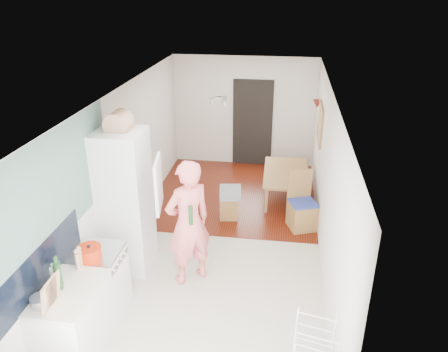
% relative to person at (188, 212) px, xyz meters
% --- Properties ---
extents(room_shell, '(3.20, 7.00, 2.50)m').
position_rel_person_xyz_m(room_shell, '(0.30, 0.98, 0.15)').
color(room_shell, silver).
rests_on(room_shell, ground).
extents(floor, '(3.20, 7.00, 0.01)m').
position_rel_person_xyz_m(floor, '(0.30, 0.98, -1.10)').
color(floor, beige).
rests_on(floor, ground).
extents(wood_floor_overlay, '(3.20, 3.30, 0.01)m').
position_rel_person_xyz_m(wood_floor_overlay, '(0.30, 2.83, -1.09)').
color(wood_floor_overlay, '#5D1D10').
rests_on(wood_floor_overlay, room_shell).
extents(sage_wall_panel, '(0.02, 3.00, 1.30)m').
position_rel_person_xyz_m(sage_wall_panel, '(-1.29, -1.02, 0.75)').
color(sage_wall_panel, slate).
rests_on(sage_wall_panel, room_shell).
extents(tile_splashback, '(0.02, 1.90, 0.50)m').
position_rel_person_xyz_m(tile_splashback, '(-1.28, -1.57, 0.05)').
color(tile_splashback, black).
rests_on(tile_splashback, room_shell).
extents(doorway_recess, '(0.90, 0.04, 2.00)m').
position_rel_person_xyz_m(doorway_recess, '(0.50, 4.46, -0.10)').
color(doorway_recess, black).
rests_on(doorway_recess, room_shell).
extents(base_cabinet, '(0.60, 0.90, 0.86)m').
position_rel_person_xyz_m(base_cabinet, '(-1.00, -1.57, -0.67)').
color(base_cabinet, silver).
rests_on(base_cabinet, room_shell).
extents(worktop, '(0.62, 0.92, 0.06)m').
position_rel_person_xyz_m(worktop, '(-1.00, -1.57, -0.21)').
color(worktop, beige).
rests_on(worktop, room_shell).
extents(range_cooker, '(0.60, 0.60, 0.88)m').
position_rel_person_xyz_m(range_cooker, '(-1.00, -0.82, -0.66)').
color(range_cooker, silver).
rests_on(range_cooker, room_shell).
extents(cooker_top, '(0.60, 0.60, 0.04)m').
position_rel_person_xyz_m(cooker_top, '(-1.00, -0.82, -0.20)').
color(cooker_top, silver).
rests_on(cooker_top, room_shell).
extents(fridge_housing, '(0.66, 0.66, 2.15)m').
position_rel_person_xyz_m(fridge_housing, '(-0.97, 0.20, -0.02)').
color(fridge_housing, silver).
rests_on(fridge_housing, room_shell).
extents(fridge_door, '(0.14, 0.56, 0.70)m').
position_rel_person_xyz_m(fridge_door, '(-0.36, -0.10, 0.45)').
color(fridge_door, silver).
rests_on(fridge_door, room_shell).
extents(fridge_interior, '(0.02, 0.52, 0.66)m').
position_rel_person_xyz_m(fridge_interior, '(-0.66, 0.20, 0.45)').
color(fridge_interior, white).
rests_on(fridge_interior, room_shell).
extents(pinboard, '(0.03, 0.90, 0.70)m').
position_rel_person_xyz_m(pinboard, '(1.88, 2.88, 0.45)').
color(pinboard, tan).
rests_on(pinboard, room_shell).
extents(pinboard_frame, '(0.00, 0.94, 0.74)m').
position_rel_person_xyz_m(pinboard_frame, '(1.87, 2.88, 0.45)').
color(pinboard_frame, brown).
rests_on(pinboard_frame, room_shell).
extents(wall_sconce, '(0.18, 0.18, 0.16)m').
position_rel_person_xyz_m(wall_sconce, '(1.84, 3.53, 0.65)').
color(wall_sconce, maroon).
rests_on(wall_sconce, room_shell).
extents(person, '(0.95, 0.92, 2.20)m').
position_rel_person_xyz_m(person, '(0.00, 0.00, 0.00)').
color(person, '#F47270').
rests_on(person, floor).
extents(dining_table, '(0.76, 1.34, 0.47)m').
position_rel_person_xyz_m(dining_table, '(1.35, 2.83, -0.87)').
color(dining_table, brown).
rests_on(dining_table, floor).
extents(dining_chair, '(0.56, 0.56, 1.03)m').
position_rel_person_xyz_m(dining_chair, '(1.62, 1.67, -0.58)').
color(dining_chair, brown).
rests_on(dining_chair, floor).
extents(stool, '(0.37, 0.37, 0.43)m').
position_rel_person_xyz_m(stool, '(0.31, 1.85, -0.88)').
color(stool, brown).
rests_on(stool, floor).
extents(grey_drape, '(0.42, 0.42, 0.17)m').
position_rel_person_xyz_m(grey_drape, '(0.34, 1.85, -0.58)').
color(grey_drape, gray).
rests_on(grey_drape, stool).
extents(bread_bin, '(0.39, 0.38, 0.18)m').
position_rel_person_xyz_m(bread_bin, '(-0.97, 0.27, 1.14)').
color(bread_bin, tan).
rests_on(bread_bin, fridge_housing).
extents(red_casserole, '(0.30, 0.30, 0.17)m').
position_rel_person_xyz_m(red_casserole, '(-0.99, -0.98, -0.09)').
color(red_casserole, red).
rests_on(red_casserole, cooker_top).
extents(steel_pan, '(0.24, 0.24, 0.10)m').
position_rel_person_xyz_m(steel_pan, '(-1.15, -1.83, -0.13)').
color(steel_pan, silver).
rests_on(steel_pan, worktop).
extents(held_bottle, '(0.06, 0.06, 0.27)m').
position_rel_person_xyz_m(held_bottle, '(0.08, -0.20, 0.07)').
color(held_bottle, '#1A421D').
rests_on(held_bottle, person).
extents(bottle_a, '(0.09, 0.09, 0.32)m').
position_rel_person_xyz_m(bottle_a, '(-1.08, -1.55, -0.02)').
color(bottle_a, '#1A421D').
rests_on(bottle_a, worktop).
extents(bottle_b, '(0.09, 0.09, 0.30)m').
position_rel_person_xyz_m(bottle_b, '(-1.11, -1.49, -0.03)').
color(bottle_b, '#1A421D').
rests_on(bottle_b, worktop).
extents(bottle_c, '(0.12, 0.12, 0.23)m').
position_rel_person_xyz_m(bottle_c, '(-1.15, -1.50, -0.07)').
color(bottle_c, silver).
rests_on(bottle_c, worktop).
extents(pepper_mill_front, '(0.07, 0.07, 0.21)m').
position_rel_person_xyz_m(pepper_mill_front, '(-1.04, -1.18, -0.07)').
color(pepper_mill_front, tan).
rests_on(pepper_mill_front, worktop).
extents(pepper_mill_back, '(0.06, 0.06, 0.21)m').
position_rel_person_xyz_m(pepper_mill_back, '(-1.04, -1.12, -0.08)').
color(pepper_mill_back, tan).
rests_on(pepper_mill_back, worktop).
extents(chopping_boards, '(0.11, 0.25, 0.34)m').
position_rel_person_xyz_m(chopping_boards, '(-1.02, -1.83, -0.01)').
color(chopping_boards, tan).
rests_on(chopping_boards, worktop).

